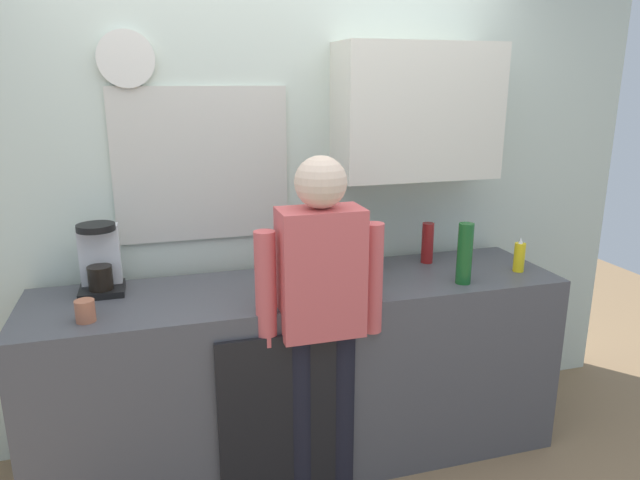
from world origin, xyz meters
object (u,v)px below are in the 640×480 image
bottle_amber_beer (374,260)px  potted_plant (364,247)px  dish_soap (519,257)px  coffee_maker (100,261)px  person_at_sink (321,306)px  bottle_red_vinegar (428,243)px  cup_terracotta_mug (85,311)px  bottle_green_wine (465,254)px

bottle_amber_beer → potted_plant: (0.01, 0.17, 0.02)m
bottle_amber_beer → dish_soap: 0.79m
coffee_maker → person_at_sink: size_ratio=0.21×
person_at_sink → potted_plant: bearing=60.1°
bottle_red_vinegar → dish_soap: bearing=-35.0°
bottle_amber_beer → cup_terracotta_mug: size_ratio=2.50×
dish_soap → cup_terracotta_mug: bearing=-178.4°
coffee_maker → cup_terracotta_mug: (-0.04, -0.36, -0.10)m
coffee_maker → bottle_green_wine: bearing=-12.8°
cup_terracotta_mug → dish_soap: (2.09, 0.06, 0.03)m
cup_terracotta_mug → potted_plant: (1.32, 0.28, 0.09)m
bottle_green_wine → bottle_amber_beer: 0.44m
potted_plant → bottle_amber_beer: bearing=-94.3°
person_at_sink → dish_soap: bearing=20.2°
cup_terracotta_mug → person_at_sink: (0.97, -0.13, -0.04)m
bottle_green_wine → potted_plant: size_ratio=1.30×
bottle_amber_beer → cup_terracotta_mug: (-1.31, -0.11, -0.07)m
bottle_green_wine → dish_soap: (0.37, 0.08, -0.07)m
potted_plant → person_at_sink: size_ratio=0.14×
cup_terracotta_mug → person_at_sink: 0.97m
coffee_maker → person_at_sink: person_at_sink is taller
bottle_green_wine → dish_soap: 0.38m
bottle_amber_beer → potted_plant: same height
coffee_maker → dish_soap: (2.05, -0.30, -0.07)m
bottle_red_vinegar → coffee_maker: bearing=179.0°
coffee_maker → dish_soap: bearing=-8.3°
bottle_green_wine → cup_terracotta_mug: (-1.72, 0.02, -0.10)m
dish_soap → bottle_amber_beer: bearing=176.3°
cup_terracotta_mug → potted_plant: size_ratio=0.40×
bottle_amber_beer → dish_soap: bearing=-3.7°
bottle_green_wine → bottle_amber_beer: (-0.42, 0.13, -0.03)m
bottle_amber_beer → cup_terracotta_mug: 1.31m
bottle_red_vinegar → bottle_amber_beer: 0.46m
coffee_maker → bottle_green_wine: size_ratio=1.10×
cup_terracotta_mug → dish_soap: bearing=1.6°
dish_soap → person_at_sink: (-1.13, -0.19, -0.07)m
bottle_red_vinegar → person_at_sink: 0.88m
dish_soap → person_at_sink: 1.14m
coffee_maker → cup_terracotta_mug: bearing=-96.8°
bottle_amber_beer → dish_soap: (0.79, -0.05, -0.04)m
bottle_amber_beer → bottle_green_wine: bearing=-17.5°
bottle_red_vinegar → potted_plant: 0.39m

